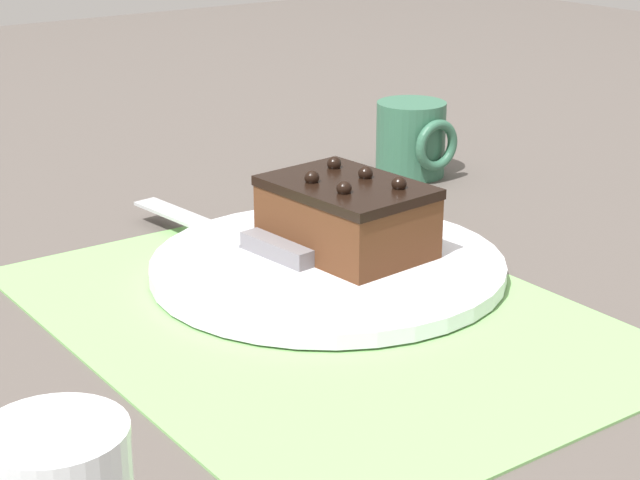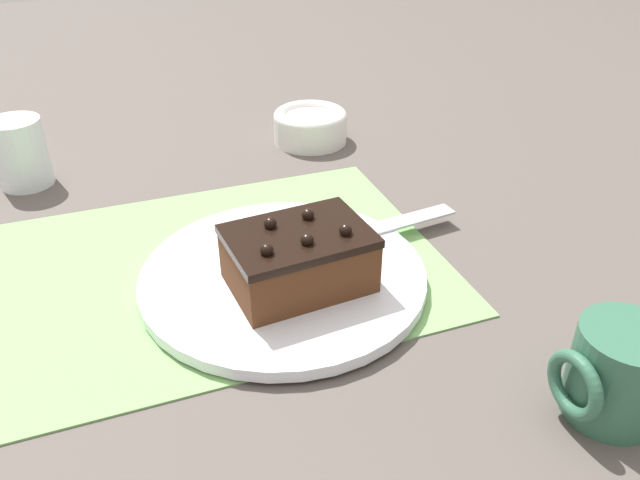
# 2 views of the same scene
# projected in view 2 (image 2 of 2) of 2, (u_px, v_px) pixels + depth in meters

# --- Properties ---
(ground_plane) EXTENTS (3.00, 3.00, 0.00)m
(ground_plane) POSITION_uv_depth(u_px,v_px,m) (216.00, 268.00, 0.65)
(ground_plane) COLOR #544C47
(placemat_woven) EXTENTS (0.46, 0.34, 0.00)m
(placemat_woven) POSITION_uv_depth(u_px,v_px,m) (216.00, 267.00, 0.64)
(placemat_woven) COLOR #7AB266
(placemat_woven) RESTS_ON ground_plane
(cake_plate) EXTENTS (0.28, 0.28, 0.01)m
(cake_plate) POSITION_uv_depth(u_px,v_px,m) (283.00, 276.00, 0.62)
(cake_plate) COLOR white
(cake_plate) RESTS_ON placemat_woven
(chocolate_cake) EXTENTS (0.14, 0.10, 0.07)m
(chocolate_cake) POSITION_uv_depth(u_px,v_px,m) (299.00, 258.00, 0.58)
(chocolate_cake) COLOR #512D19
(chocolate_cake) RESTS_ON cake_plate
(serving_knife) EXTENTS (0.23, 0.05, 0.01)m
(serving_knife) POSITION_uv_depth(u_px,v_px,m) (332.00, 238.00, 0.66)
(serving_knife) COLOR slate
(serving_knife) RESTS_ON cake_plate
(drinking_glass) EXTENTS (0.07, 0.07, 0.09)m
(drinking_glass) POSITION_uv_depth(u_px,v_px,m) (20.00, 153.00, 0.79)
(drinking_glass) COLOR white
(drinking_glass) RESTS_ON ground_plane
(small_bowl) EXTENTS (0.11, 0.11, 0.05)m
(small_bowl) POSITION_uv_depth(u_px,v_px,m) (310.00, 125.00, 0.91)
(small_bowl) COLOR white
(small_bowl) RESTS_ON ground_plane
(coffee_mug) EXTENTS (0.08, 0.07, 0.08)m
(coffee_mug) POSITION_uv_depth(u_px,v_px,m) (615.00, 374.00, 0.46)
(coffee_mug) COLOR #33664C
(coffee_mug) RESTS_ON ground_plane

